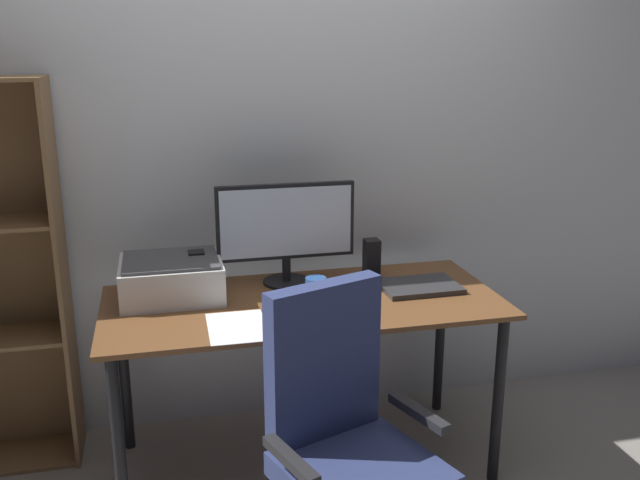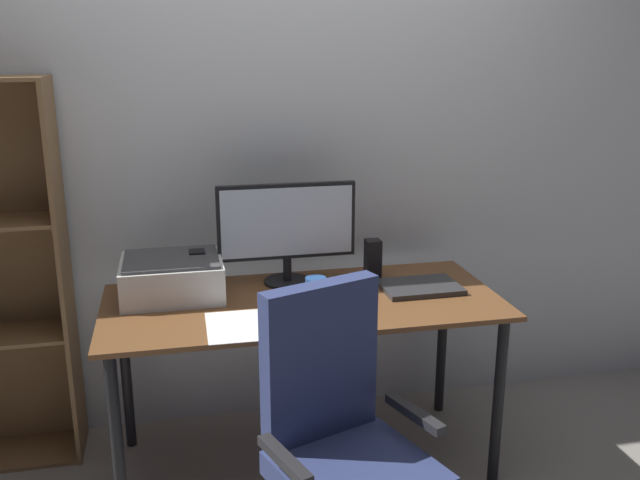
% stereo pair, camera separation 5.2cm
% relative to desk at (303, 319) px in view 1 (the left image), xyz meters
% --- Properties ---
extents(ground_plane, '(12.00, 12.00, 0.00)m').
position_rel_desk_xyz_m(ground_plane, '(0.00, 0.00, -0.66)').
color(ground_plane, gray).
extents(back_wall, '(6.40, 0.10, 2.60)m').
position_rel_desk_xyz_m(back_wall, '(0.00, 0.52, 0.64)').
color(back_wall, silver).
rests_on(back_wall, ground).
extents(desk, '(1.57, 0.71, 0.74)m').
position_rel_desk_xyz_m(desk, '(0.00, 0.00, 0.00)').
color(desk, brown).
rests_on(desk, ground).
extents(monitor, '(0.58, 0.20, 0.43)m').
position_rel_desk_xyz_m(monitor, '(-0.03, 0.21, 0.33)').
color(monitor, black).
rests_on(monitor, desk).
extents(keyboard, '(0.29, 0.11, 0.02)m').
position_rel_desk_xyz_m(keyboard, '(-0.03, -0.16, 0.09)').
color(keyboard, silver).
rests_on(keyboard, desk).
extents(mouse, '(0.06, 0.10, 0.03)m').
position_rel_desk_xyz_m(mouse, '(0.20, -0.13, 0.10)').
color(mouse, black).
rests_on(mouse, desk).
extents(coffee_mug, '(0.10, 0.08, 0.09)m').
position_rel_desk_xyz_m(coffee_mug, '(0.05, 0.00, 0.13)').
color(coffee_mug, '#285193').
rests_on(coffee_mug, desk).
extents(laptop, '(0.32, 0.23, 0.02)m').
position_rel_desk_xyz_m(laptop, '(0.50, 0.01, 0.09)').
color(laptop, '#2D2D30').
rests_on(laptop, desk).
extents(speaker_left, '(0.06, 0.07, 0.17)m').
position_rel_desk_xyz_m(speaker_left, '(-0.40, 0.20, 0.17)').
color(speaker_left, black).
rests_on(speaker_left, desk).
extents(speaker_right, '(0.06, 0.07, 0.17)m').
position_rel_desk_xyz_m(speaker_right, '(0.35, 0.20, 0.17)').
color(speaker_right, black).
rests_on(speaker_right, desk).
extents(printer, '(0.40, 0.34, 0.16)m').
position_rel_desk_xyz_m(printer, '(-0.51, 0.15, 0.16)').
color(printer, silver).
rests_on(printer, desk).
extents(paper_sheet, '(0.21, 0.30, 0.00)m').
position_rel_desk_xyz_m(paper_sheet, '(-0.29, -0.21, 0.08)').
color(paper_sheet, white).
rests_on(paper_sheet, desk).
extents(office_chair, '(0.58, 0.58, 1.01)m').
position_rel_desk_xyz_m(office_chair, '(-0.01, -0.70, -0.20)').
color(office_chair, '#232326').
rests_on(office_chair, ground).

